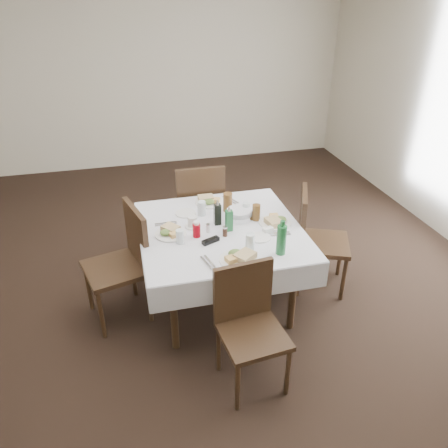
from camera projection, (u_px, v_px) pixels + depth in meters
name	position (u px, v px, depth m)	size (l,w,h in m)	color
ground_plane	(194.00, 295.00, 4.10)	(7.00, 7.00, 0.00)	black
room_shell	(186.00, 114.00, 3.27)	(6.04, 7.04, 2.80)	beige
dining_table	(221.00, 237.00, 3.71)	(1.36, 1.36, 0.76)	black
chair_north	(199.00, 204.00, 4.48)	(0.49, 0.49, 1.02)	black
chair_south	(248.00, 318.00, 3.04)	(0.48, 0.48, 0.92)	black
chair_east	(314.00, 235.00, 3.99)	(0.60, 0.60, 0.97)	black
chair_west	(125.00, 257.00, 3.63)	(0.58, 0.58, 1.00)	black
meal_north	(209.00, 201.00, 4.08)	(0.27, 0.27, 0.06)	white
meal_south	(239.00, 257.00, 3.24)	(0.29, 0.29, 0.06)	white
meal_east	(275.00, 221.00, 3.73)	(0.28, 0.28, 0.06)	white
meal_west	(170.00, 232.00, 3.57)	(0.26, 0.26, 0.06)	white
side_plate_a	(186.00, 213.00, 3.89)	(0.18, 0.18, 0.01)	white
side_plate_b	(260.00, 237.00, 3.53)	(0.17, 0.17, 0.01)	white
water_n	(202.00, 208.00, 3.85)	(0.07, 0.07, 0.13)	silver
water_s	(250.00, 241.00, 3.36)	(0.07, 0.07, 0.13)	silver
water_e	(246.00, 209.00, 3.86)	(0.06, 0.06, 0.11)	silver
water_w	(180.00, 236.00, 3.44)	(0.06, 0.06, 0.12)	silver
iced_tea_a	(228.00, 202.00, 3.91)	(0.08, 0.08, 0.17)	brown
iced_tea_b	(256.00, 212.00, 3.77)	(0.07, 0.07, 0.14)	brown
bread_basket	(239.00, 214.00, 3.81)	(0.24, 0.24, 0.08)	silver
oil_cruet_dark	(217.00, 213.00, 3.69)	(0.06, 0.06, 0.24)	black
oil_cruet_green	(229.00, 220.00, 3.60)	(0.05, 0.05, 0.23)	#237039
ketchup_bottle	(196.00, 230.00, 3.52)	(0.06, 0.06, 0.14)	#97000C
salt_shaker	(208.00, 228.00, 3.60)	(0.03, 0.03, 0.08)	white
pepper_shaker	(225.00, 231.00, 3.54)	(0.04, 0.04, 0.09)	#392016
coffee_mug	(193.00, 222.00, 3.68)	(0.13, 0.13, 0.10)	white
sunglasses	(211.00, 241.00, 3.47)	(0.15, 0.10, 0.03)	black
green_bottle	(281.00, 239.00, 3.28)	(0.07, 0.07, 0.28)	#237039
sugar_caddy	(268.00, 230.00, 3.60)	(0.10, 0.07, 0.04)	white
cutlery_n	(231.00, 200.00, 4.13)	(0.12, 0.21, 0.01)	silver
cutlery_s	(208.00, 263.00, 3.22)	(0.09, 0.20, 0.01)	silver
cutlery_e	(278.00, 234.00, 3.58)	(0.21, 0.07, 0.01)	silver
cutlery_w	(166.00, 224.00, 3.73)	(0.19, 0.05, 0.01)	silver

